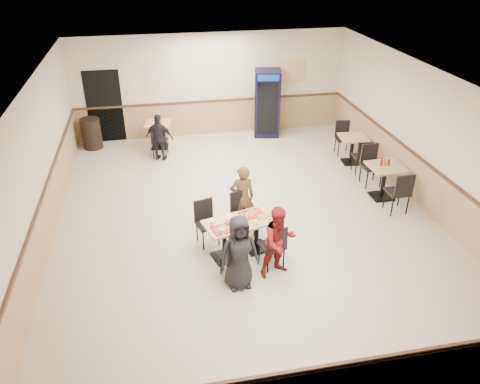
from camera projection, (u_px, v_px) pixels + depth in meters
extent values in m
plane|color=beige|center=(245.00, 217.00, 10.16)|extent=(10.00, 10.00, 0.00)
plane|color=silver|center=(246.00, 81.00, 8.70)|extent=(10.00, 10.00, 0.00)
plane|color=beige|center=(211.00, 85.00, 13.72)|extent=(8.00, 0.00, 8.00)
plane|color=beige|center=(339.00, 338.00, 5.14)|extent=(8.00, 0.00, 8.00)
plane|color=beige|center=(37.00, 171.00, 8.75)|extent=(0.00, 10.00, 10.00)
plane|color=beige|center=(427.00, 139.00, 10.11)|extent=(0.00, 10.00, 10.00)
cube|color=tan|center=(212.00, 118.00, 14.19)|extent=(7.98, 0.03, 1.00)
cube|color=tan|center=(418.00, 180.00, 10.59)|extent=(0.03, 9.98, 1.00)
cube|color=#472B19|center=(212.00, 101.00, 13.92)|extent=(7.98, 0.04, 0.06)
cube|color=black|center=(105.00, 107.00, 13.40)|extent=(1.00, 0.02, 2.10)
cube|color=orange|center=(291.00, 71.00, 13.95)|extent=(0.85, 0.02, 0.60)
cube|color=black|center=(225.00, 257.00, 8.88)|extent=(0.53, 0.53, 0.04)
cylinder|color=black|center=(224.00, 241.00, 8.71)|extent=(0.09, 0.09, 0.66)
cube|color=tan|center=(224.00, 226.00, 8.55)|extent=(0.83, 0.83, 0.04)
cube|color=black|center=(256.00, 247.00, 9.14)|extent=(0.53, 0.53, 0.04)
cylinder|color=black|center=(257.00, 233.00, 8.97)|extent=(0.09, 0.09, 0.66)
cube|color=tan|center=(257.00, 218.00, 8.81)|extent=(0.83, 0.83, 0.04)
imported|color=black|center=(239.00, 253.00, 7.87)|extent=(0.72, 0.51, 1.39)
imported|color=maroon|center=(279.00, 242.00, 8.18)|extent=(0.78, 0.68, 1.36)
imported|color=brown|center=(242.00, 197.00, 9.50)|extent=(0.51, 0.34, 1.40)
imported|color=black|center=(160.00, 138.00, 12.44)|extent=(0.81, 0.58, 1.28)
cube|color=red|center=(252.00, 214.00, 8.87)|extent=(0.51, 0.42, 0.02)
cube|color=red|center=(224.00, 229.00, 8.42)|extent=(0.51, 0.42, 0.02)
cylinder|color=white|center=(264.00, 218.00, 8.76)|extent=(0.22, 0.22, 0.01)
cube|color=tan|center=(264.00, 217.00, 8.75)|extent=(0.28, 0.21, 0.02)
cylinder|color=white|center=(251.00, 213.00, 8.89)|extent=(0.22, 0.22, 0.01)
cube|color=tan|center=(251.00, 213.00, 8.89)|extent=(0.29, 0.30, 0.02)
cylinder|color=white|center=(250.00, 225.00, 8.55)|extent=(0.22, 0.22, 0.01)
cube|color=tan|center=(250.00, 224.00, 8.55)|extent=(0.29, 0.24, 0.02)
cylinder|color=white|center=(240.00, 227.00, 8.49)|extent=(0.22, 0.22, 0.01)
cube|color=tan|center=(240.00, 226.00, 8.49)|extent=(0.25, 0.17, 0.02)
cylinder|color=white|center=(222.00, 230.00, 8.41)|extent=(0.22, 0.22, 0.01)
cube|color=tan|center=(222.00, 229.00, 8.40)|extent=(0.30, 0.28, 0.02)
cylinder|color=white|center=(233.00, 230.00, 8.32)|extent=(0.08, 0.08, 0.10)
cylinder|color=white|center=(228.00, 220.00, 8.59)|extent=(0.08, 0.08, 0.10)
cylinder|color=white|center=(212.00, 223.00, 8.52)|extent=(0.08, 0.08, 0.10)
cylinder|color=white|center=(222.00, 232.00, 8.27)|extent=(0.08, 0.08, 0.10)
cylinder|color=silver|center=(246.00, 217.00, 8.69)|extent=(0.07, 0.07, 0.12)
cylinder|color=silver|center=(242.00, 216.00, 8.70)|extent=(0.07, 0.07, 0.12)
ellipsoid|color=white|center=(242.00, 219.00, 8.64)|extent=(0.15, 0.15, 0.10)
cube|color=black|center=(381.00, 196.00, 10.93)|extent=(0.49, 0.49, 0.04)
cylinder|color=black|center=(384.00, 182.00, 10.74)|extent=(0.10, 0.10, 0.73)
cube|color=tan|center=(386.00, 167.00, 10.56)|extent=(0.76, 0.76, 0.04)
cube|color=black|center=(350.00, 162.00, 12.57)|extent=(0.48, 0.48, 0.04)
cylinder|color=black|center=(352.00, 150.00, 12.40)|extent=(0.09, 0.09, 0.67)
cube|color=tan|center=(353.00, 138.00, 12.23)|extent=(0.75, 0.75, 0.04)
cylinder|color=#AD0C15|center=(382.00, 161.00, 10.52)|extent=(0.06, 0.06, 0.20)
cylinder|color=#C47B1A|center=(385.00, 162.00, 10.55)|extent=(0.06, 0.06, 0.17)
cylinder|color=#AD0C15|center=(389.00, 162.00, 10.57)|extent=(0.05, 0.05, 0.14)
cube|color=black|center=(160.00, 147.00, 13.47)|extent=(0.53, 0.53, 0.04)
cylinder|color=black|center=(159.00, 135.00, 13.30)|extent=(0.09, 0.09, 0.68)
cube|color=tan|center=(158.00, 123.00, 13.13)|extent=(0.82, 0.82, 0.04)
cube|color=black|center=(267.00, 103.00, 13.90)|extent=(0.88, 0.86, 1.96)
cube|color=black|center=(267.00, 109.00, 13.60)|extent=(0.59, 0.15, 1.55)
cube|color=navy|center=(268.00, 78.00, 13.15)|extent=(0.61, 0.15, 0.19)
cylinder|color=black|center=(92.00, 133.00, 13.26)|extent=(0.55, 0.55, 0.86)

